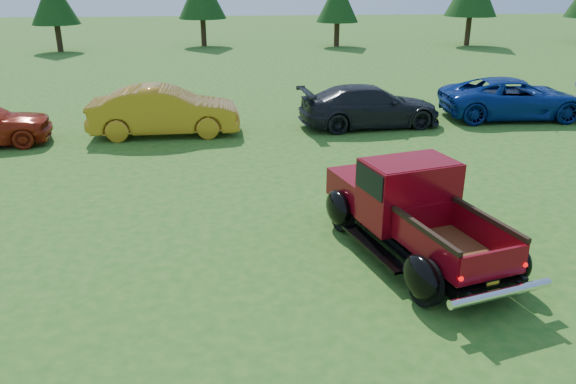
# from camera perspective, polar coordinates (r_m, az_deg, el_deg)

# --- Properties ---
(ground) EXTENTS (120.00, 120.00, 0.00)m
(ground) POSITION_cam_1_polar(r_m,az_deg,el_deg) (10.04, 1.49, -6.34)
(ground) COLOR #235A19
(ground) RESTS_ON ground
(tree_west) EXTENTS (2.94, 2.94, 4.60)m
(tree_west) POSITION_cam_1_polar(r_m,az_deg,el_deg) (39.38, -22.73, 17.55)
(tree_west) COLOR #332114
(tree_west) RESTS_ON ground
(tree_mid_right) EXTENTS (2.82, 2.82, 4.40)m
(tree_mid_right) POSITION_cam_1_polar(r_m,az_deg,el_deg) (39.50, 5.07, 18.83)
(tree_mid_right) COLOR #332114
(tree_mid_right) RESTS_ON ground
(pickup_truck) EXTENTS (3.00, 4.69, 1.64)m
(pickup_truck) POSITION_cam_1_polar(r_m,az_deg,el_deg) (10.23, 11.97, -1.47)
(pickup_truck) COLOR black
(pickup_truck) RESTS_ON ground
(show_car_yellow) EXTENTS (4.56, 1.72, 1.49)m
(show_car_yellow) POSITION_cam_1_polar(r_m,az_deg,el_deg) (17.69, -12.40, 8.05)
(show_car_yellow) COLOR #BB7C19
(show_car_yellow) RESTS_ON ground
(show_car_grey) EXTENTS (4.74, 2.33, 1.33)m
(show_car_grey) POSITION_cam_1_polar(r_m,az_deg,el_deg) (18.48, 8.32, 8.63)
(show_car_grey) COLOR black
(show_car_grey) RESTS_ON ground
(show_car_blue) EXTENTS (4.97, 2.45, 1.36)m
(show_car_blue) POSITION_cam_1_polar(r_m,az_deg,el_deg) (20.88, 21.96, 8.83)
(show_car_blue) COLOR navy
(show_car_blue) RESTS_ON ground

